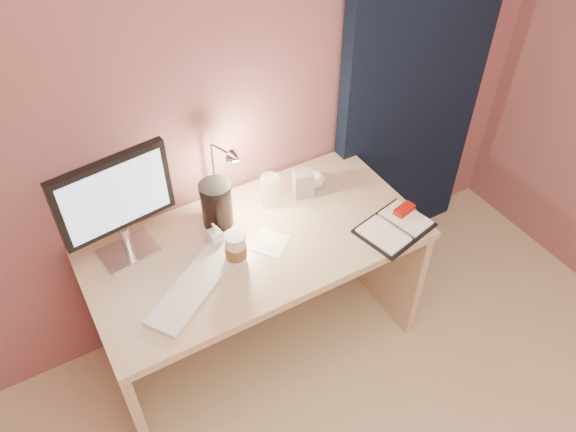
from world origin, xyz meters
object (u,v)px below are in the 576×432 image
monitor (115,200)px  lotion_bottle (215,235)px  bowl (312,181)px  dark_jar (217,206)px  desk (250,265)px  clear_cup (270,190)px  product_box (303,184)px  desk_lamp (215,176)px  coffee_cup (236,249)px  planner (395,226)px  keyboard (196,284)px

monitor → lotion_bottle: (0.32, -0.13, -0.23)m
lotion_bottle → monitor: bearing=157.8°
bowl → dark_jar: dark_jar is taller
desk → dark_jar: dark_jar is taller
desk → clear_cup: 0.36m
dark_jar → product_box: bearing=-3.7°
monitor → desk_lamp: 0.43m
product_box → lotion_bottle: bearing=-154.2°
coffee_cup → clear_cup: size_ratio=0.95×
bowl → product_box: (-0.08, -0.04, 0.05)m
product_box → desk: bearing=-151.2°
product_box → desk_lamp: size_ratio=0.39×
clear_cup → product_box: (0.16, -0.02, -0.01)m
monitor → dark_jar: monitor is taller
desk → lotion_bottle: lotion_bottle is taller
dark_jar → desk: bearing=-49.8°
clear_cup → lotion_bottle: bearing=-160.8°
desk → monitor: 0.71m
coffee_cup → dark_jar: size_ratio=0.76×
monitor → desk_lamp: bearing=-2.6°
planner → keyboard: bearing=158.8°
keyboard → clear_cup: (0.48, 0.28, 0.06)m
monitor → planner: size_ratio=1.37×
coffee_cup → clear_cup: (0.28, 0.23, 0.01)m
clear_cup → product_box: bearing=-8.3°
monitor → dark_jar: 0.43m
clear_cup → bowl: (0.23, 0.02, -0.06)m
coffee_cup → lotion_bottle: size_ratio=1.26×
keyboard → coffee_cup: 0.21m
desk → bowl: size_ratio=12.17×
planner → coffee_cup: (-0.67, 0.17, 0.05)m
monitor → bowl: monitor is taller
desk → lotion_bottle: 0.32m
desk → product_box: bearing=13.5°
bowl → dark_jar: bearing=-178.6°
planner → clear_cup: clear_cup is taller
dark_jar → desk_lamp: desk_lamp is taller
dark_jar → desk_lamp: (0.03, 0.06, 0.11)m
monitor → product_box: bearing=-11.1°
clear_cup → bowl: clear_cup is taller
clear_cup → lotion_bottle: 0.34m
monitor → product_box: (0.80, -0.04, -0.22)m
planner → lotion_bottle: 0.76m
coffee_cup → desk: bearing=48.7°
monitor → keyboard: monitor is taller
desk → clear_cup: size_ratio=9.45×
desk → keyboard: bearing=-150.4°
planner → bowl: 0.45m
planner → coffee_cup: size_ratio=2.45×
coffee_cup → bowl: bearing=25.9°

